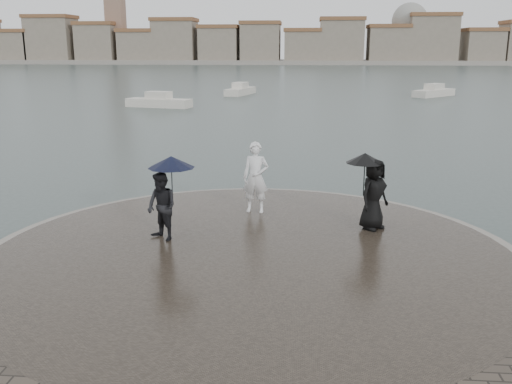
{
  "coord_description": "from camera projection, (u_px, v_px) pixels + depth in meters",
  "views": [
    {
      "loc": [
        1.16,
        -8.65,
        4.89
      ],
      "look_at": [
        0.0,
        4.8,
        1.45
      ],
      "focal_mm": 40.0,
      "sensor_mm": 36.0,
      "label": 1
    }
  ],
  "objects": [
    {
      "name": "quay_tip",
      "position": [
        251.0,
        260.0,
        12.99
      ],
      "size": [
        11.9,
        11.9,
        0.36
      ],
      "primitive_type": "cylinder",
      "color": "#2D261E",
      "rests_on": "ground"
    },
    {
      "name": "far_skyline",
      "position": [
        281.0,
        44.0,
        163.94
      ],
      "size": [
        260.0,
        20.0,
        37.0
      ],
      "color": "gray",
      "rests_on": "ground"
    },
    {
      "name": "ground",
      "position": [
        232.0,
        344.0,
        9.65
      ],
      "size": [
        400.0,
        400.0,
        0.0
      ],
      "primitive_type": "plane",
      "color": "#2B3835",
      "rests_on": "ground"
    },
    {
      "name": "statue",
      "position": [
        256.0,
        177.0,
        15.91
      ],
      "size": [
        0.77,
        0.55,
        1.99
      ],
      "primitive_type": "imported",
      "rotation": [
        0.0,
        0.0,
        -0.1
      ],
      "color": "white",
      "rests_on": "quay_tip"
    },
    {
      "name": "visitor_left",
      "position": [
        164.0,
        193.0,
        13.57
      ],
      "size": [
        1.32,
        1.15,
        2.04
      ],
      "color": "black",
      "rests_on": "quay_tip"
    },
    {
      "name": "kerb_ring",
      "position": [
        251.0,
        261.0,
        12.99
      ],
      "size": [
        12.5,
        12.5,
        0.32
      ],
      "primitive_type": "cylinder",
      "color": "gray",
      "rests_on": "ground"
    },
    {
      "name": "visitor_right",
      "position": [
        372.0,
        187.0,
        14.41
      ],
      "size": [
        1.26,
        1.11,
        1.95
      ],
      "color": "black",
      "rests_on": "quay_tip"
    },
    {
      "name": "boats",
      "position": [
        285.0,
        95.0,
        55.13
      ],
      "size": [
        30.53,
        17.53,
        1.5
      ],
      "color": "beige",
      "rests_on": "ground"
    }
  ]
}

